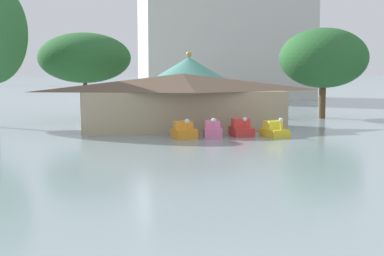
{
  "coord_description": "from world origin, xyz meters",
  "views": [
    {
      "loc": [
        -2.08,
        -1.67,
        5.24
      ],
      "look_at": [
        5.35,
        29.07,
        1.87
      ],
      "focal_mm": 48.27,
      "sensor_mm": 36.0,
      "label": 1
    }
  ],
  "objects": [
    {
      "name": "pedal_boat_yellow",
      "position": [
        14.5,
        37.98,
        0.52
      ],
      "size": [
        1.81,
        2.7,
        1.67
      ],
      "rotation": [
        0.0,
        0.0,
        -1.44
      ],
      "color": "yellow",
      "rests_on": "ground"
    },
    {
      "name": "pedal_boat_pink",
      "position": [
        9.47,
        38.94,
        0.55
      ],
      "size": [
        1.87,
        2.69,
        1.67
      ],
      "rotation": [
        0.0,
        0.0,
        -1.77
      ],
      "color": "pink",
      "rests_on": "ground"
    },
    {
      "name": "background_building_block",
      "position": [
        29.45,
        99.39,
        13.25
      ],
      "size": [
        34.69,
        14.42,
        26.46
      ],
      "color": "beige",
      "rests_on": "ground"
    },
    {
      "name": "shoreline_tree_right",
      "position": [
        26.82,
        53.18,
        6.97
      ],
      "size": [
        10.15,
        10.15,
        10.44
      ],
      "color": "brown",
      "rests_on": "ground"
    },
    {
      "name": "boathouse",
      "position": [
        8.28,
        44.96,
        2.73
      ],
      "size": [
        19.86,
        7.24,
        5.21
      ],
      "color": "tan",
      "rests_on": "ground"
    },
    {
      "name": "pedal_boat_orange",
      "position": [
        7.03,
        38.91,
        0.55
      ],
      "size": [
        1.85,
        2.34,
        1.64
      ],
      "rotation": [
        0.0,
        0.0,
        -1.5
      ],
      "color": "orange",
      "rests_on": "ground"
    },
    {
      "name": "green_roof_pavilion",
      "position": [
        12.78,
        61.46,
        4.19
      ],
      "size": [
        10.75,
        10.75,
        7.94
      ],
      "color": "#993328",
      "rests_on": "ground"
    },
    {
      "name": "pedal_boat_red",
      "position": [
        12.07,
        39.24,
        0.57
      ],
      "size": [
        1.79,
        2.58,
        1.65
      ],
      "rotation": [
        0.0,
        0.0,
        -1.63
      ],
      "color": "red",
      "rests_on": "ground"
    },
    {
      "name": "shoreline_tree_mid",
      "position": [
        -0.11,
        57.21,
        6.92
      ],
      "size": [
        10.21,
        10.21,
        9.7
      ],
      "color": "brown",
      "rests_on": "ground"
    }
  ]
}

